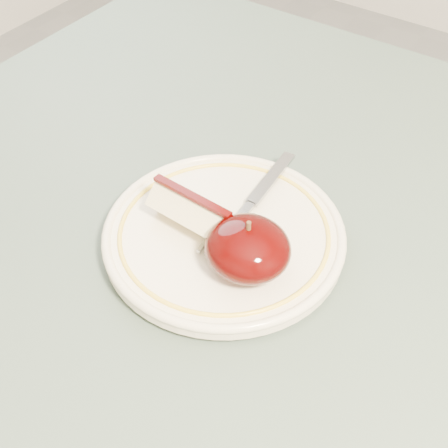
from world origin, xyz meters
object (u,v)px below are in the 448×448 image
Objects in this scene: table at (237,323)px; apple_half at (248,248)px; plate at (224,235)px; fork at (251,204)px.

table is 0.13m from apple_half.
fork is at bearing 85.71° from plate.
apple_half is (0.04, -0.02, 0.03)m from plate.
fork is (-0.04, 0.06, -0.02)m from apple_half.
plate reaches higher than table.
table is 5.48× the size of fork.
table is 0.11m from plate.
apple_half reaches higher than fork.
fork is at bearing 112.34° from table.
fork reaches higher than table.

